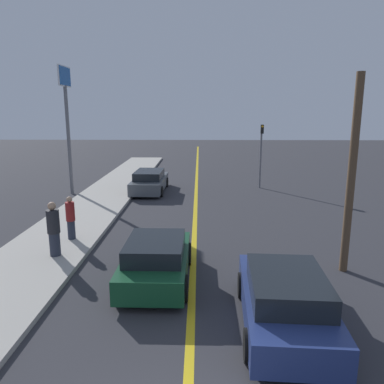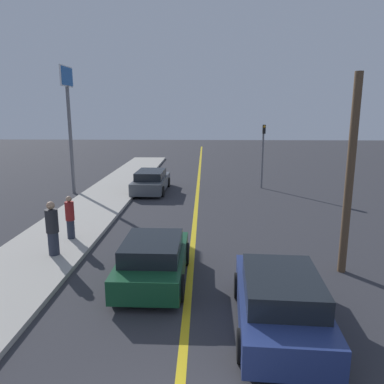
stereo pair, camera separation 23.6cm
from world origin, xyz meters
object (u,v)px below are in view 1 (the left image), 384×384
Objects in this scene: car_far_distant at (150,181)px; utility_pole at (351,176)px; pedestrian_mid_group at (71,218)px; roadside_sign at (66,102)px; traffic_light at (261,150)px; car_ahead_center at (156,260)px; pedestrian_near_curb at (54,229)px; car_near_right_lane at (285,300)px.

utility_pole is (7.54, -11.48, 2.34)m from car_far_distant.
pedestrian_mid_group is 0.22× the size of roadside_sign.
car_far_distant is 1.15× the size of traffic_light.
pedestrian_near_curb is at bearing 157.23° from car_ahead_center.
pedestrian_near_curb reaches higher than car_far_distant.
utility_pole is at bearing -41.71° from roadside_sign.
car_far_distant is 2.54× the size of pedestrian_near_curb.
pedestrian_near_curb is 1.12× the size of pedestrian_mid_group.
pedestrian_near_curb is 0.25× the size of roadside_sign.
pedestrian_mid_group is 0.27× the size of utility_pole.
car_near_right_lane reaches higher than car_far_distant.
pedestrian_near_curb is at bearing -97.90° from car_far_distant.
pedestrian_near_curb is at bearing -125.86° from traffic_light.
traffic_light is (1.95, 15.90, 1.81)m from car_near_right_lane.
pedestrian_near_curb is 0.31× the size of utility_pole.
traffic_light reaches higher than pedestrian_near_curb.
roadside_sign reaches higher than pedestrian_near_curb.
car_near_right_lane is 16.12m from traffic_light.
utility_pole reaches higher than pedestrian_near_curb.
car_near_right_lane is at bearing -69.82° from car_far_distant.
car_far_distant is (-1.80, 12.33, -0.00)m from car_ahead_center.
pedestrian_mid_group is 13.63m from traffic_light.
pedestrian_near_curb reaches higher than car_ahead_center.
car_ahead_center is at bearing -23.35° from pedestrian_near_curb.
traffic_light is at bearing 11.52° from car_far_distant.
car_ahead_center is 0.65× the size of utility_pole.
car_near_right_lane is 0.59× the size of roadside_sign.
car_far_distant is at bearing 8.27° from roadside_sign.
pedestrian_mid_group is (-1.76, -9.14, 0.33)m from car_far_distant.
traffic_light is 0.55× the size of roadside_sign.
utility_pole is at bearing -87.29° from traffic_light.
traffic_light is at bearing 50.04° from pedestrian_mid_group.
pedestrian_near_curb is at bearing -89.89° from pedestrian_mid_group.
traffic_light is (8.70, 12.03, 1.41)m from pedestrian_near_curb.
pedestrian_mid_group reaches higher than car_far_distant.
car_ahead_center is 14.63m from traffic_light.
pedestrian_mid_group reaches higher than car_near_right_lane.
traffic_light is at bearing 9.41° from roadside_sign.
traffic_light is (6.94, 1.24, 1.84)m from car_far_distant.
car_far_distant reaches higher than car_ahead_center.
car_far_distant is 6.60m from roadside_sign.
pedestrian_near_curb is 14.92m from traffic_light.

